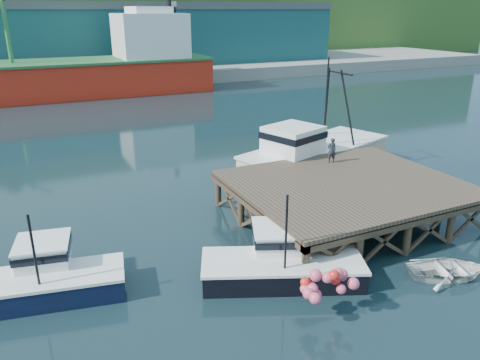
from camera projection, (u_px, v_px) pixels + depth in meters
ground at (258, 237)px, 24.12m from camera, size 300.00×300.00×0.00m
wharf at (349, 186)px, 25.53m from camera, size 12.00×10.00×2.62m
far_quay at (75, 69)px, 83.03m from camera, size 160.00×40.00×2.00m
warehouse_mid at (75, 38)px, 76.90m from camera, size 28.00×16.00×9.00m
warehouse_right at (239, 34)px, 89.10m from camera, size 30.00×16.00×9.00m
cargo_ship at (27, 73)px, 60.17m from camera, size 55.50×10.00×13.75m
hillside at (52, 9)px, 104.98m from camera, size 220.00×50.00×22.00m
boat_navy at (43, 277)px, 18.98m from camera, size 6.71×4.10×3.99m
boat_black at (282, 261)px, 20.24m from camera, size 7.34×6.11×4.26m
trawler at (313, 151)px, 32.79m from camera, size 12.78×7.94×8.06m
dinghy at (449, 269)px, 20.39m from camera, size 4.21×3.63×0.73m
dockworker at (332, 150)px, 28.66m from camera, size 0.65×0.51×1.56m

